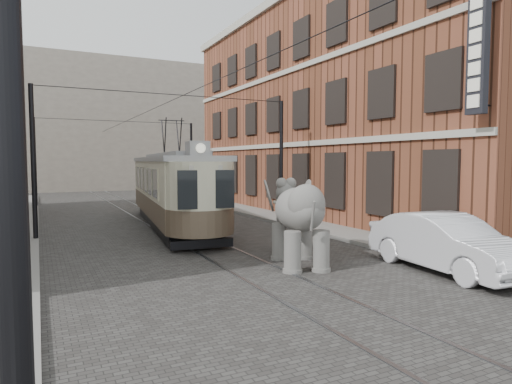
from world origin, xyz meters
TOP-DOWN VIEW (x-y plane):
  - ground at (0.00, 0.00)m, footprint 120.00×120.00m
  - tram_rails at (0.00, 0.00)m, footprint 1.54×80.00m
  - sidewalk_right at (6.00, 0.00)m, footprint 2.00×60.00m
  - brick_building at (11.00, 9.00)m, footprint 8.00×26.00m
  - distant_block at (0.00, 40.00)m, footprint 28.00×10.00m
  - catenary at (-0.20, 5.00)m, footprint 11.00×30.20m
  - tram at (0.26, 7.75)m, footprint 4.07×12.96m
  - elephant at (1.45, -1.68)m, footprint 3.41×4.69m
  - parked_car at (4.75, -4.17)m, footprint 2.11×5.03m

SIDE VIEW (x-z plane):
  - ground at x=0.00m, z-range 0.00..0.00m
  - tram_rails at x=0.00m, z-range 0.00..0.02m
  - sidewalk_right at x=6.00m, z-range 0.00..0.15m
  - parked_car at x=4.75m, z-range 0.00..1.62m
  - elephant at x=1.45m, z-range 0.00..2.58m
  - tram at x=0.26m, z-range 0.00..5.06m
  - catenary at x=-0.20m, z-range 0.00..6.00m
  - brick_building at x=11.00m, z-range 0.00..12.00m
  - distant_block at x=0.00m, z-range 0.00..14.00m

